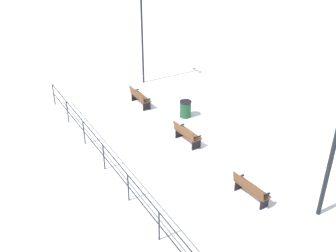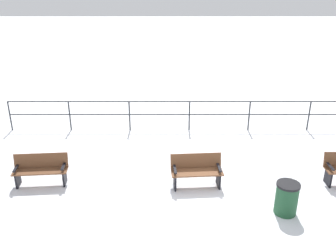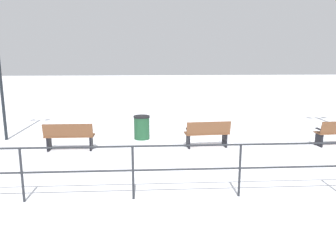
# 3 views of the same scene
# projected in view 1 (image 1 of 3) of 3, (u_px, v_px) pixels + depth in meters

# --- Properties ---
(ground_plane) EXTENTS (80.00, 80.00, 0.00)m
(ground_plane) POSITION_uv_depth(u_px,v_px,m) (187.00, 143.00, 18.03)
(ground_plane) COLOR white
(ground_plane) RESTS_ON ground
(bench_nearest) EXTENTS (0.60, 1.51, 0.86)m
(bench_nearest) POSITION_uv_depth(u_px,v_px,m) (250.00, 189.00, 14.49)
(bench_nearest) COLOR brown
(bench_nearest) RESTS_ON ground
(bench_second) EXTENTS (0.66, 1.45, 0.89)m
(bench_second) POSITION_uv_depth(u_px,v_px,m) (187.00, 134.00, 17.78)
(bench_second) COLOR brown
(bench_second) RESTS_ON ground
(bench_third) EXTENTS (0.52, 1.50, 0.89)m
(bench_third) POSITION_uv_depth(u_px,v_px,m) (139.00, 97.00, 20.98)
(bench_third) COLOR brown
(bench_third) RESTS_ON ground
(lamppost_middle) EXTENTS (0.25, 0.89, 5.29)m
(lamppost_middle) POSITION_uv_depth(u_px,v_px,m) (142.00, 21.00, 22.02)
(lamppost_middle) COLOR black
(lamppost_middle) RESTS_ON ground
(waterfront_railing) EXTENTS (0.05, 13.35, 1.15)m
(waterfront_railing) POSITION_uv_depth(u_px,v_px,m) (103.00, 153.00, 15.93)
(waterfront_railing) COLOR #26282D
(waterfront_railing) RESTS_ON ground
(trash_bin) EXTENTS (0.57, 0.57, 0.83)m
(trash_bin) POSITION_uv_depth(u_px,v_px,m) (185.00, 109.00, 19.95)
(trash_bin) COLOR #1E4C2D
(trash_bin) RESTS_ON ground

